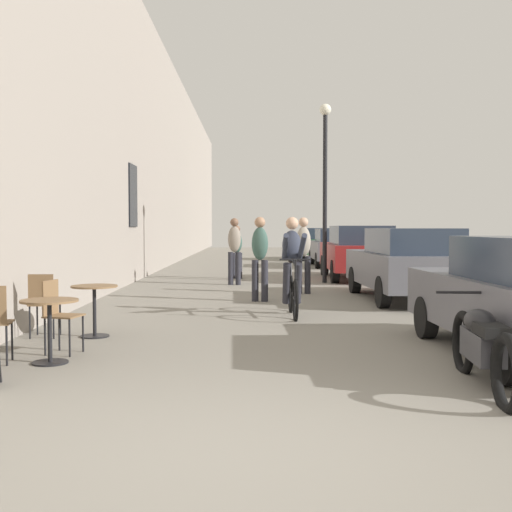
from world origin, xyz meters
TOP-DOWN VIEW (x-y plane):
  - ground_plane at (0.00, 0.00)m, footprint 88.00×88.00m
  - building_facade_left at (-3.45, 14.00)m, footprint 0.54×68.00m
  - cafe_table_near at (-2.19, 2.87)m, footprint 0.64×0.64m
  - cafe_chair_near_toward_wall at (-2.26, 3.44)m, footprint 0.46×0.46m
  - cafe_table_mid at (-2.12, 4.62)m, footprint 0.64×0.64m
  - cafe_chair_mid_toward_street at (-2.80, 4.54)m, footprint 0.39×0.39m
  - cyclist_on_bicycle at (0.79, 6.79)m, footprint 0.52×1.76m
  - pedestrian_near at (0.25, 8.85)m, footprint 0.38×0.30m
  - pedestrian_mid at (1.26, 10.37)m, footprint 0.37×0.29m
  - pedestrian_far at (-0.38, 12.66)m, footprint 0.36×0.26m
  - pedestrian_furthest at (-0.38, 14.73)m, footprint 0.35×0.26m
  - street_lamp at (2.09, 13.34)m, footprint 0.32×0.32m
  - parked_car_second at (3.32, 9.05)m, footprint 1.90×4.29m
  - parked_car_third at (3.21, 14.51)m, footprint 1.92×4.44m
  - parked_car_fourth at (3.31, 20.54)m, footprint 1.78×4.14m
  - parked_car_fifth at (3.14, 25.87)m, footprint 1.78×4.19m
  - parked_motorcycle at (2.28, 1.73)m, footprint 0.62×2.15m

SIDE VIEW (x-z plane):
  - ground_plane at x=0.00m, z-range 0.00..0.00m
  - parked_motorcycle at x=2.28m, z-range -0.05..0.86m
  - cafe_chair_near_toward_wall at x=-2.26m, z-range 0.07..0.96m
  - cafe_chair_mid_toward_street at x=-2.80m, z-range 0.07..0.96m
  - cafe_table_near at x=-2.19m, z-range 0.16..0.88m
  - cafe_table_mid at x=-2.12m, z-range 0.16..0.88m
  - parked_car_fourth at x=3.31m, z-range 0.03..1.50m
  - parked_car_fifth at x=3.14m, z-range 0.03..1.52m
  - parked_car_second at x=3.32m, z-range 0.03..1.54m
  - cyclist_on_bicycle at x=0.79m, z-range -0.06..1.68m
  - parked_car_third at x=3.21m, z-range 0.03..1.60m
  - pedestrian_furthest at x=-0.38m, z-range 0.10..1.69m
  - pedestrian_near at x=0.25m, z-range 0.11..1.85m
  - pedestrian_mid at x=1.26m, z-range 0.11..1.87m
  - pedestrian_far at x=-0.38m, z-range 0.11..1.89m
  - street_lamp at x=2.09m, z-range 0.66..5.56m
  - building_facade_left at x=-3.45m, z-range 0.00..8.29m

